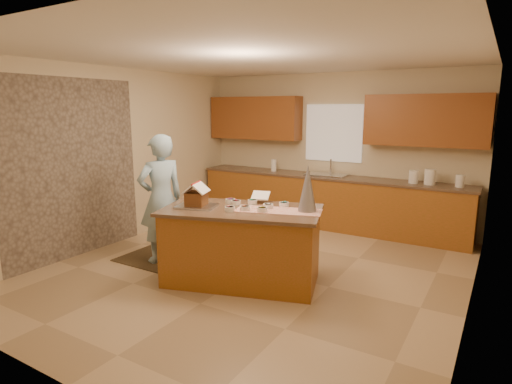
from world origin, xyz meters
TOP-DOWN VIEW (x-y plane):
  - floor at (0.00, 0.00)m, footprint 5.50×5.50m
  - ceiling at (0.00, 0.00)m, footprint 5.50×5.50m
  - wall_back at (0.00, 2.75)m, footprint 5.50×5.50m
  - wall_front at (0.00, -2.75)m, footprint 5.50×5.50m
  - wall_left at (-2.50, 0.00)m, footprint 5.50×5.50m
  - wall_right at (2.50, 0.00)m, footprint 5.50×5.50m
  - stone_accent at (-2.48, -0.80)m, footprint 0.00×2.50m
  - window_curtain at (0.00, 2.72)m, footprint 1.05×0.03m
  - back_counter_base at (0.00, 2.45)m, footprint 4.80×0.60m
  - back_counter_top at (0.00, 2.45)m, footprint 4.85×0.63m
  - upper_cabinet_left at (-1.55, 2.57)m, footprint 1.85×0.35m
  - upper_cabinet_right at (1.55, 2.57)m, footprint 1.85×0.35m
  - sink at (0.00, 2.45)m, footprint 0.70×0.45m
  - faucet at (0.00, 2.63)m, footprint 0.03×0.03m
  - island_base at (0.05, -0.38)m, footprint 1.97×1.39m
  - island_top at (0.05, -0.38)m, footprint 2.07×1.49m
  - table_runner at (0.48, -0.25)m, footprint 1.05×0.64m
  - baking_tray at (-0.46, -0.60)m, footprint 0.54×0.46m
  - cookbook at (0.08, 0.02)m, footprint 0.26×0.23m
  - tinsel_tree at (0.77, -0.10)m, footprint 0.27×0.27m
  - rug at (-1.31, -0.37)m, footprint 1.18×0.77m
  - boy at (-1.26, -0.37)m, footprint 0.64×0.75m
  - canister_a at (1.45, 2.45)m, footprint 0.15×0.15m
  - canister_b at (1.70, 2.45)m, footprint 0.17×0.17m
  - canister_c at (2.12, 2.45)m, footprint 0.13×0.13m
  - paper_towel at (-1.06, 2.45)m, footprint 0.10×0.10m
  - gingerbread_house at (-0.46, -0.60)m, footprint 0.34×0.35m
  - candy_bowls at (0.11, -0.28)m, footprint 0.78×0.65m

SIDE VIEW (x-z plane):
  - floor at x=0.00m, z-range 0.00..0.00m
  - rug at x=-1.31m, z-range 0.00..0.01m
  - island_base at x=0.05m, z-range 0.00..0.87m
  - back_counter_base at x=0.00m, z-range 0.00..0.88m
  - boy at x=-1.26m, z-range 0.01..1.75m
  - sink at x=0.00m, z-range 0.83..0.95m
  - island_top at x=0.05m, z-range 0.87..0.91m
  - back_counter_top at x=0.00m, z-range 0.88..0.92m
  - table_runner at x=0.48m, z-range 0.91..0.92m
  - baking_tray at x=-0.46m, z-range 0.91..0.94m
  - candy_bowls at x=0.11m, z-range 0.91..0.97m
  - cookbook at x=0.08m, z-range 0.96..1.05m
  - canister_c at x=2.12m, z-range 0.92..1.11m
  - canister_a at x=1.45m, z-range 0.92..1.12m
  - paper_towel at x=-1.06m, z-range 0.92..1.14m
  - canister_b at x=1.70m, z-range 0.92..1.16m
  - gingerbread_house at x=-0.46m, z-range 0.90..1.18m
  - faucet at x=0.00m, z-range 0.92..1.20m
  - tinsel_tree at x=0.77m, z-range 0.91..1.46m
  - stone_accent at x=-2.48m, z-range 0.00..2.50m
  - wall_back at x=0.00m, z-range 1.35..1.35m
  - wall_front at x=0.00m, z-range 1.35..1.35m
  - wall_left at x=-2.50m, z-range 1.35..1.35m
  - wall_right at x=2.50m, z-range 1.35..1.35m
  - window_curtain at x=0.00m, z-range 1.15..2.15m
  - upper_cabinet_left at x=-1.55m, z-range 1.50..2.30m
  - upper_cabinet_right at x=1.55m, z-range 1.50..2.30m
  - ceiling at x=0.00m, z-range 2.70..2.70m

